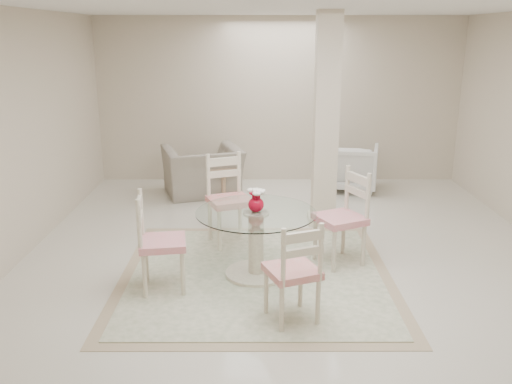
{
  "coord_description": "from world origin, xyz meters",
  "views": [
    {
      "loc": [
        -0.4,
        -5.52,
        2.43
      ],
      "look_at": [
        -0.39,
        -0.16,
        0.85
      ],
      "focal_mm": 38.0,
      "sensor_mm": 36.0,
      "label": 1
    }
  ],
  "objects_px": {
    "dining_chair_south": "(296,265)",
    "armchair_white": "(352,167)",
    "dining_chair_north": "(228,192)",
    "dining_chair_east": "(346,210)",
    "dining_table": "(256,244)",
    "side_table": "(224,185)",
    "red_vase": "(256,200)",
    "dining_chair_west": "(155,235)",
    "recliner_taupe": "(203,171)",
    "column": "(326,122)"
  },
  "relations": [
    {
      "from": "recliner_taupe",
      "to": "dining_table",
      "type": "bearing_deg",
      "value": 87.88
    },
    {
      "from": "dining_chair_north",
      "to": "column",
      "type": "bearing_deg",
      "value": 8.47
    },
    {
      "from": "dining_table",
      "to": "red_vase",
      "type": "xyz_separation_m",
      "value": [
        0.0,
        -0.0,
        0.47
      ]
    },
    {
      "from": "red_vase",
      "to": "armchair_white",
      "type": "distance_m",
      "value": 3.62
    },
    {
      "from": "dining_chair_west",
      "to": "dining_chair_south",
      "type": "xyz_separation_m",
      "value": [
        1.3,
        -0.64,
        -0.03
      ]
    },
    {
      "from": "column",
      "to": "dining_chair_west",
      "type": "bearing_deg",
      "value": -133.2
    },
    {
      "from": "dining_chair_east",
      "to": "side_table",
      "type": "distance_m",
      "value": 2.78
    },
    {
      "from": "side_table",
      "to": "armchair_white",
      "type": "bearing_deg",
      "value": 15.48
    },
    {
      "from": "dining_table",
      "to": "dining_chair_south",
      "type": "distance_m",
      "value": 1.03
    },
    {
      "from": "column",
      "to": "armchair_white",
      "type": "bearing_deg",
      "value": 67.65
    },
    {
      "from": "dining_chair_north",
      "to": "recliner_taupe",
      "type": "height_order",
      "value": "dining_chair_north"
    },
    {
      "from": "dining_chair_east",
      "to": "armchair_white",
      "type": "distance_m",
      "value": 2.97
    },
    {
      "from": "dining_chair_north",
      "to": "dining_table",
      "type": "bearing_deg",
      "value": -91.98
    },
    {
      "from": "dining_chair_west",
      "to": "side_table",
      "type": "distance_m",
      "value": 3.06
    },
    {
      "from": "column",
      "to": "side_table",
      "type": "xyz_separation_m",
      "value": [
        -1.37,
        1.02,
        -1.12
      ]
    },
    {
      "from": "column",
      "to": "dining_chair_south",
      "type": "bearing_deg",
      "value": -102.02
    },
    {
      "from": "red_vase",
      "to": "recliner_taupe",
      "type": "height_order",
      "value": "red_vase"
    },
    {
      "from": "red_vase",
      "to": "recliner_taupe",
      "type": "xyz_separation_m",
      "value": [
        -0.83,
        2.98,
        -0.46
      ]
    },
    {
      "from": "dining_chair_south",
      "to": "recliner_taupe",
      "type": "height_order",
      "value": "dining_chair_south"
    },
    {
      "from": "recliner_taupe",
      "to": "side_table",
      "type": "height_order",
      "value": "recliner_taupe"
    },
    {
      "from": "column",
      "to": "recliner_taupe",
      "type": "bearing_deg",
      "value": 142.42
    },
    {
      "from": "dining_chair_west",
      "to": "dining_chair_north",
      "type": "bearing_deg",
      "value": -34.8
    },
    {
      "from": "armchair_white",
      "to": "recliner_taupe",
      "type": "bearing_deg",
      "value": 19.75
    },
    {
      "from": "recliner_taupe",
      "to": "side_table",
      "type": "xyz_separation_m",
      "value": [
        0.34,
        -0.3,
        -0.14
      ]
    },
    {
      "from": "armchair_white",
      "to": "side_table",
      "type": "height_order",
      "value": "armchair_white"
    },
    {
      "from": "dining_chair_north",
      "to": "armchair_white",
      "type": "distance_m",
      "value": 2.96
    },
    {
      "from": "red_vase",
      "to": "side_table",
      "type": "bearing_deg",
      "value": 100.21
    },
    {
      "from": "recliner_taupe",
      "to": "dining_chair_east",
      "type": "bearing_deg",
      "value": 106.56
    },
    {
      "from": "column",
      "to": "dining_table",
      "type": "height_order",
      "value": "column"
    },
    {
      "from": "dining_table",
      "to": "red_vase",
      "type": "distance_m",
      "value": 0.47
    },
    {
      "from": "dining_chair_south",
      "to": "armchair_white",
      "type": "relative_size",
      "value": 1.29
    },
    {
      "from": "column",
      "to": "red_vase",
      "type": "relative_size",
      "value": 11.08
    },
    {
      "from": "column",
      "to": "dining_chair_south",
      "type": "distance_m",
      "value": 2.8
    },
    {
      "from": "dining_table",
      "to": "side_table",
      "type": "xyz_separation_m",
      "value": [
        -0.48,
        2.68,
        -0.13
      ]
    },
    {
      "from": "side_table",
      "to": "dining_chair_south",
      "type": "bearing_deg",
      "value": -77.44
    },
    {
      "from": "dining_chair_east",
      "to": "dining_chair_north",
      "type": "xyz_separation_m",
      "value": [
        -1.3,
        0.63,
        0.02
      ]
    },
    {
      "from": "dining_chair_south",
      "to": "dining_chair_west",
      "type": "bearing_deg",
      "value": -47.65
    },
    {
      "from": "red_vase",
      "to": "side_table",
      "type": "height_order",
      "value": "red_vase"
    },
    {
      "from": "dining_table",
      "to": "side_table",
      "type": "height_order",
      "value": "dining_table"
    },
    {
      "from": "dining_chair_south",
      "to": "dining_chair_north",
      "type": "bearing_deg",
      "value": -92.28
    },
    {
      "from": "dining_chair_east",
      "to": "dining_chair_north",
      "type": "distance_m",
      "value": 1.45
    },
    {
      "from": "dining_chair_north",
      "to": "recliner_taupe",
      "type": "distance_m",
      "value": 2.08
    },
    {
      "from": "dining_table",
      "to": "dining_chair_east",
      "type": "height_order",
      "value": "dining_chair_east"
    },
    {
      "from": "dining_table",
      "to": "dining_chair_west",
      "type": "xyz_separation_m",
      "value": [
        -0.97,
        -0.32,
        0.22
      ]
    },
    {
      "from": "side_table",
      "to": "dining_table",
      "type": "bearing_deg",
      "value": -79.85
    },
    {
      "from": "armchair_white",
      "to": "column",
      "type": "bearing_deg",
      "value": 81.02
    },
    {
      "from": "recliner_taupe",
      "to": "armchair_white",
      "type": "xyz_separation_m",
      "value": [
        2.36,
        0.26,
        -0.0
      ]
    },
    {
      "from": "armchair_white",
      "to": "dining_chair_east",
      "type": "bearing_deg",
      "value": 92.19
    },
    {
      "from": "column",
      "to": "dining_table",
      "type": "xyz_separation_m",
      "value": [
        -0.89,
        -1.66,
        -0.99
      ]
    },
    {
      "from": "column",
      "to": "red_vase",
      "type": "distance_m",
      "value": 1.96
    }
  ]
}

